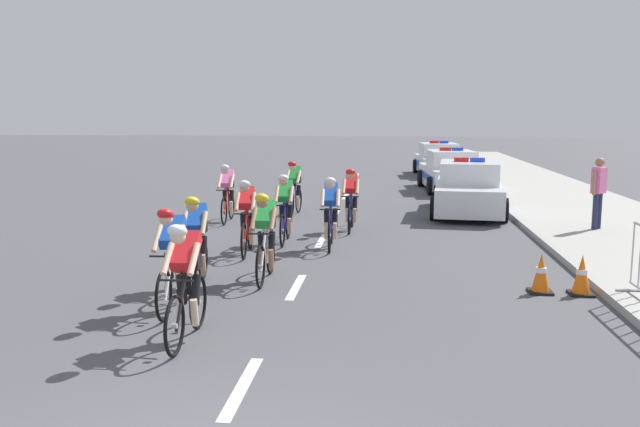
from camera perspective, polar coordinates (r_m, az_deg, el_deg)
sidewalk_slab at (r=19.19m, az=22.55°, el=-0.24°), size 4.39×60.00×0.12m
kerb_edge at (r=18.69m, az=16.33°, el=-0.13°), size 0.16×60.00×0.13m
lane_markings_centre at (r=16.63m, az=0.83°, el=-1.05°), size 0.14×29.60×0.01m
cyclist_lead at (r=8.23m, az=-11.59°, el=-5.68°), size 0.42×1.72×1.56m
cyclist_second at (r=9.57m, az=-12.68°, el=-3.72°), size 0.43×1.72×1.56m
cyclist_third at (r=10.78m, az=-10.67°, el=-2.27°), size 0.45×1.72×1.56m
cyclist_fourth at (r=11.03m, az=-4.78°, el=-1.90°), size 0.42×1.72×1.56m
cyclist_fifth at (r=13.19m, az=-6.38°, el=-0.19°), size 0.44×1.72×1.56m
cyclist_sixth at (r=14.31m, az=-3.04°, el=0.54°), size 0.42×1.72×1.56m
cyclist_seventh at (r=13.69m, az=0.93°, el=0.18°), size 0.43×1.72×1.56m
cyclist_eighth at (r=15.81m, az=2.71°, el=1.31°), size 0.42×1.72×1.56m
cyclist_ninth at (r=17.23m, az=-8.05°, el=1.84°), size 0.43×1.72×1.56m
cyclist_tenth at (r=18.22m, az=-2.23°, el=2.29°), size 0.44×1.72×1.56m
police_car_nearest at (r=19.00m, az=12.74°, el=2.02°), size 2.32×4.55×1.59m
police_car_second at (r=24.63m, az=11.23°, el=3.53°), size 2.26×4.52×1.59m
police_car_third at (r=30.69m, az=10.22°, el=4.53°), size 2.20×4.50×1.59m
traffic_cone_near at (r=11.04m, az=21.76°, el=-5.01°), size 0.36×0.36×0.64m
traffic_cone_far at (r=10.94m, az=18.62°, el=-4.97°), size 0.36×0.36×0.64m
spectator_closest at (r=16.64m, az=23.01°, el=2.03°), size 0.41×0.44×1.68m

